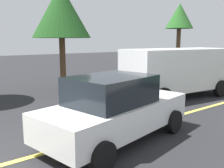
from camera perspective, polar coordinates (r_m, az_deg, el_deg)
name	(u,v)px	position (r m, az deg, el deg)	size (l,w,h in m)	color
lane_marking_centre	(111,135)	(7.09, -0.33, -11.37)	(28.00, 0.16, 0.01)	#E0D14C
white_van	(177,69)	(11.84, 14.58, 3.20)	(5.39, 2.72, 2.20)	white
car_white_approaching	(115,109)	(6.48, 0.71, -5.58)	(4.54, 2.61, 1.71)	white
tree_left_verge	(179,17)	(21.53, 15.02, 14.39)	(2.22, 2.22, 5.49)	#513823
tree_right_verge	(61,12)	(13.06, -11.45, 15.70)	(2.88, 2.88, 5.26)	#513823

